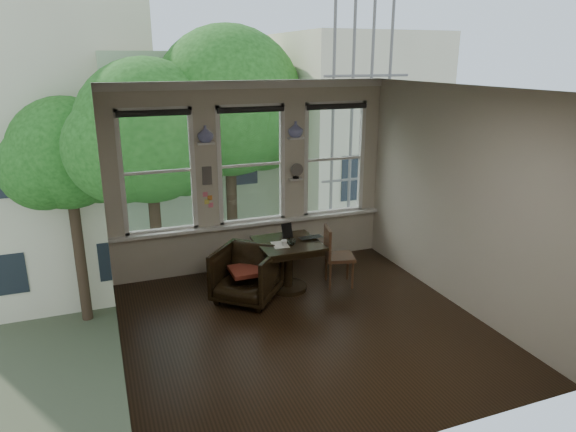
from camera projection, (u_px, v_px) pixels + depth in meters
name	position (u px, v px, depth m)	size (l,w,h in m)	color
ground	(304.00, 326.00, 6.64)	(4.50, 4.50, 0.00)	black
ceiling	(306.00, 88.00, 5.75)	(4.50, 4.50, 0.00)	silver
wall_back	(251.00, 177.00, 8.20)	(4.50, 4.50, 0.00)	beige
wall_front	(411.00, 292.00, 4.18)	(4.50, 4.50, 0.00)	beige
wall_left	(109.00, 238.00, 5.43)	(4.50, 4.50, 0.00)	beige
wall_right	(458.00, 198.00, 6.96)	(4.50, 4.50, 0.00)	beige
window_left	(158.00, 172.00, 7.65)	(1.10, 0.12, 1.90)	white
window_center	(251.00, 165.00, 8.14)	(1.10, 0.12, 1.90)	white
window_right	(333.00, 159.00, 8.63)	(1.10, 0.12, 1.90)	white
shelf_left	(206.00, 143.00, 7.69)	(0.26, 0.16, 0.03)	white
shelf_right	(296.00, 138.00, 8.18)	(0.26, 0.16, 0.03)	white
intercom	(207.00, 175.00, 7.86)	(0.14, 0.06, 0.28)	#59544F
sticky_notes	(208.00, 197.00, 7.97)	(0.16, 0.01, 0.24)	pink
desk_fan	(296.00, 173.00, 8.33)	(0.20, 0.20, 0.24)	#59544F
vase_left	(205.00, 134.00, 7.65)	(0.24, 0.24, 0.25)	white
vase_right	(296.00, 129.00, 8.14)	(0.24, 0.24, 0.25)	white
table	(288.00, 266.00, 7.60)	(0.90, 0.90, 0.75)	black
armchair_left	(247.00, 275.00, 7.26)	(0.83, 0.85, 0.77)	black
cushion_red	(246.00, 271.00, 7.24)	(0.45, 0.45, 0.06)	maroon
side_chair_right	(340.00, 256.00, 7.74)	(0.42, 0.42, 0.92)	#412017
laptop	(313.00, 239.00, 7.57)	(0.36, 0.23, 0.03)	black
mug	(284.00, 243.00, 7.33)	(0.09, 0.09, 0.09)	white
drinking_glass	(292.00, 242.00, 7.37)	(0.11, 0.11, 0.09)	white
tablet	(287.00, 231.00, 7.65)	(0.16, 0.02, 0.22)	black
papers	(280.00, 245.00, 7.38)	(0.22, 0.30, 0.00)	silver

